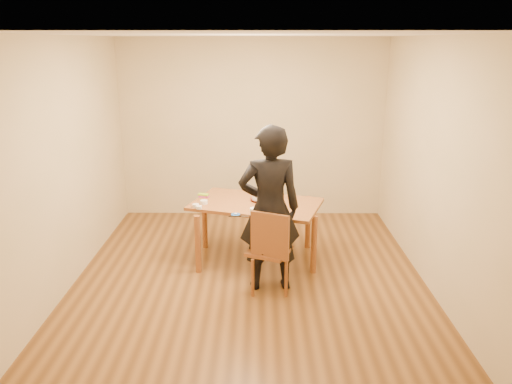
{
  "coord_description": "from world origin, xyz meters",
  "views": [
    {
      "loc": [
        0.11,
        -5.28,
        2.64
      ],
      "look_at": [
        0.07,
        0.45,
        0.9
      ],
      "focal_mm": 35.0,
      "sensor_mm": 36.0,
      "label": 1
    }
  ],
  "objects_px": {
    "dining_table": "(256,204)",
    "cake": "(261,196)",
    "cake_plate": "(261,199)",
    "dining_chair": "(269,251)",
    "person": "(270,209)"
  },
  "relations": [
    {
      "from": "dining_table",
      "to": "dining_chair",
      "type": "xyz_separation_m",
      "value": [
        0.15,
        -0.78,
        -0.28
      ]
    },
    {
      "from": "cake_plate",
      "to": "cake",
      "type": "xyz_separation_m",
      "value": [
        0.0,
        0.0,
        0.05
      ]
    },
    {
      "from": "dining_chair",
      "to": "cake",
      "type": "relative_size",
      "value": 1.82
    },
    {
      "from": "dining_table",
      "to": "cake",
      "type": "relative_size",
      "value": 6.6
    },
    {
      "from": "dining_chair",
      "to": "person",
      "type": "height_order",
      "value": "person"
    },
    {
      "from": "dining_table",
      "to": "cake",
      "type": "height_order",
      "value": "cake"
    },
    {
      "from": "dining_table",
      "to": "cake_plate",
      "type": "distance_m",
      "value": 0.12
    },
    {
      "from": "dining_table",
      "to": "cake_plate",
      "type": "height_order",
      "value": "cake_plate"
    },
    {
      "from": "cake_plate",
      "to": "cake",
      "type": "height_order",
      "value": "cake"
    },
    {
      "from": "cake",
      "to": "person",
      "type": "distance_m",
      "value": 0.84
    },
    {
      "from": "dining_chair",
      "to": "cake_plate",
      "type": "bearing_deg",
      "value": 118.98
    },
    {
      "from": "cake",
      "to": "person",
      "type": "bearing_deg",
      "value": -83.93
    },
    {
      "from": "dining_table",
      "to": "dining_chair",
      "type": "relative_size",
      "value": 3.62
    },
    {
      "from": "person",
      "to": "dining_chair",
      "type": "bearing_deg",
      "value": 83.23
    },
    {
      "from": "dining_table",
      "to": "cake",
      "type": "xyz_separation_m",
      "value": [
        0.06,
        0.09,
        0.08
      ]
    }
  ]
}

